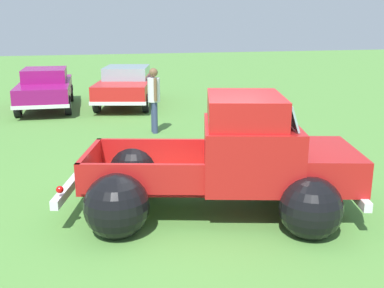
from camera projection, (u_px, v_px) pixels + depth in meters
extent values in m
plane|color=#548C3D|center=(209.00, 210.00, 7.50)|extent=(80.00, 80.00, 0.00)
cylinder|color=black|center=(288.00, 172.00, 8.22)|extent=(0.79, 0.43, 0.76)
cylinder|color=silver|center=(288.00, 172.00, 8.22)|extent=(0.39, 0.32, 0.34)
cylinder|color=black|center=(310.00, 210.00, 6.54)|extent=(0.79, 0.43, 0.76)
cylinder|color=silver|center=(310.00, 210.00, 6.54)|extent=(0.39, 0.32, 0.34)
cylinder|color=black|center=(134.00, 171.00, 8.27)|extent=(0.79, 0.43, 0.76)
cylinder|color=silver|center=(134.00, 171.00, 8.27)|extent=(0.39, 0.32, 0.34)
cylinder|color=black|center=(117.00, 209.00, 6.59)|extent=(0.79, 0.43, 0.76)
cylinder|color=silver|center=(117.00, 209.00, 6.59)|extent=(0.39, 0.32, 0.34)
sphere|color=black|center=(135.00, 167.00, 8.30)|extent=(1.19, 1.19, 0.96)
sphere|color=black|center=(117.00, 206.00, 6.52)|extent=(1.19, 1.19, 0.96)
cube|color=olive|center=(151.00, 179.00, 7.38)|extent=(2.40, 2.06, 0.04)
cube|color=red|center=(155.00, 153.00, 8.03)|extent=(1.99, 0.66, 0.50)
cube|color=red|center=(145.00, 180.00, 6.62)|extent=(1.99, 0.66, 0.50)
cube|color=red|center=(211.00, 166.00, 7.30)|extent=(0.52, 1.50, 0.50)
cube|color=red|center=(90.00, 165.00, 7.34)|extent=(0.52, 1.50, 0.50)
cube|color=red|center=(250.00, 152.00, 7.24)|extent=(1.87, 2.04, 0.95)
cube|color=red|center=(245.00, 109.00, 7.06)|extent=(1.54, 1.80, 0.45)
cube|color=#8CADB7|center=(286.00, 111.00, 7.05)|extent=(0.56, 1.44, 0.38)
cube|color=red|center=(315.00, 165.00, 7.27)|extent=(1.66, 1.91, 0.55)
sphere|color=black|center=(287.00, 169.00, 8.24)|extent=(1.14, 1.14, 0.92)
sphere|color=black|center=(311.00, 208.00, 6.50)|extent=(1.14, 1.14, 0.92)
cube|color=silver|center=(73.00, 183.00, 7.42)|extent=(0.68, 1.93, 0.14)
cube|color=silver|center=(347.00, 184.00, 7.35)|extent=(0.68, 1.93, 0.14)
sphere|color=red|center=(86.00, 158.00, 8.14)|extent=(0.14, 0.14, 0.11)
sphere|color=red|center=(60.00, 190.00, 6.61)|extent=(0.14, 0.14, 0.11)
cylinder|color=black|center=(68.00, 105.00, 15.16)|extent=(0.23, 0.67, 0.66)
cylinder|color=silver|center=(68.00, 105.00, 15.16)|extent=(0.23, 0.31, 0.30)
cylinder|color=black|center=(18.00, 107.00, 14.81)|extent=(0.23, 0.67, 0.66)
cylinder|color=silver|center=(18.00, 107.00, 14.81)|extent=(0.23, 0.31, 0.30)
cylinder|color=black|center=(70.00, 93.00, 17.87)|extent=(0.23, 0.67, 0.66)
cylinder|color=silver|center=(70.00, 93.00, 17.87)|extent=(0.23, 0.31, 0.30)
cylinder|color=black|center=(28.00, 94.00, 17.52)|extent=(0.23, 0.67, 0.66)
cylinder|color=silver|center=(28.00, 94.00, 17.52)|extent=(0.23, 0.31, 0.30)
cube|color=#8C1466|center=(46.00, 89.00, 16.24)|extent=(1.92, 4.57, 0.55)
cube|color=#8C1466|center=(45.00, 75.00, 16.28)|extent=(1.56, 1.95, 0.45)
cube|color=silver|center=(51.00, 88.00, 18.39)|extent=(1.78, 0.18, 0.12)
cube|color=silver|center=(41.00, 107.00, 14.23)|extent=(1.78, 0.18, 0.12)
cylinder|color=black|center=(146.00, 103.00, 15.65)|extent=(0.37, 0.69, 0.66)
cylinder|color=silver|center=(146.00, 103.00, 15.65)|extent=(0.28, 0.34, 0.30)
cylinder|color=black|center=(97.00, 103.00, 15.64)|extent=(0.37, 0.69, 0.66)
cylinder|color=silver|center=(97.00, 103.00, 15.64)|extent=(0.28, 0.34, 0.30)
cylinder|color=black|center=(153.00, 90.00, 18.54)|extent=(0.37, 0.69, 0.66)
cylinder|color=silver|center=(153.00, 90.00, 18.54)|extent=(0.28, 0.34, 0.30)
cylinder|color=black|center=(111.00, 91.00, 18.53)|extent=(0.37, 0.69, 0.66)
cylinder|color=silver|center=(111.00, 91.00, 18.53)|extent=(0.28, 0.34, 0.30)
cube|color=red|center=(127.00, 86.00, 16.99)|extent=(2.97, 4.99, 0.55)
cube|color=#8CADB7|center=(127.00, 72.00, 17.04)|extent=(2.03, 2.31, 0.45)
cube|color=silver|center=(134.00, 85.00, 19.28)|extent=(1.83, 0.59, 0.12)
cube|color=silver|center=(118.00, 103.00, 14.84)|extent=(1.83, 0.59, 0.12)
cylinder|color=navy|center=(155.00, 118.00, 12.62)|extent=(0.15, 0.15, 0.88)
cylinder|color=navy|center=(154.00, 117.00, 12.78)|extent=(0.15, 0.15, 0.88)
cylinder|color=silver|center=(154.00, 90.00, 12.50)|extent=(0.34, 0.34, 0.66)
cylinder|color=brown|center=(155.00, 90.00, 12.29)|extent=(0.09, 0.09, 0.63)
cylinder|color=brown|center=(152.00, 88.00, 12.70)|extent=(0.09, 0.09, 0.63)
sphere|color=brown|center=(153.00, 72.00, 12.38)|extent=(0.24, 0.24, 0.24)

